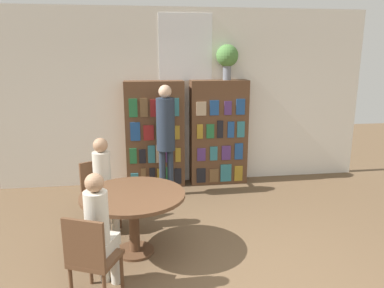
{
  "coord_description": "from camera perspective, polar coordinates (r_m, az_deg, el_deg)",
  "views": [
    {
      "loc": [
        -0.82,
        -3.08,
        2.27
      ],
      "look_at": [
        -0.11,
        1.84,
        1.05
      ],
      "focal_mm": 35.0,
      "sensor_mm": 36.0,
      "label": 1
    }
  ],
  "objects": [
    {
      "name": "bookshelf_right",
      "position": [
        6.55,
        4.06,
        1.72
      ],
      "size": [
        0.99,
        0.34,
        1.81
      ],
      "color": "brown",
      "rests_on": "ground_plane"
    },
    {
      "name": "librarian_standing",
      "position": [
        5.89,
        -4.02,
        2.25
      ],
      "size": [
        0.29,
        0.56,
        1.79
      ],
      "color": "#232D3D",
      "rests_on": "ground_plane"
    },
    {
      "name": "chair_left_side",
      "position": [
        5.16,
        -14.03,
        -6.94
      ],
      "size": [
        0.55,
        0.55,
        0.87
      ],
      "rotation": [
        0.0,
        0.0,
        -2.62
      ],
      "color": "brown",
      "rests_on": "ground_plane"
    },
    {
      "name": "seated_reader_left",
      "position": [
        4.93,
        -13.26,
        -5.4
      ],
      "size": [
        0.36,
        0.39,
        1.23
      ],
      "rotation": [
        0.0,
        0.0,
        -2.62
      ],
      "color": "beige",
      "rests_on": "ground_plane"
    },
    {
      "name": "flower_vase",
      "position": [
        6.44,
        5.39,
        13.06
      ],
      "size": [
        0.37,
        0.37,
        0.59
      ],
      "color": "slate",
      "rests_on": "bookshelf_right"
    },
    {
      "name": "wall_back",
      "position": [
        6.55,
        -0.99,
        7.09
      ],
      "size": [
        6.4,
        0.07,
        3.0
      ],
      "color": "silver",
      "rests_on": "ground_plane"
    },
    {
      "name": "chair_near_camera",
      "position": [
        3.65,
        -15.14,
        -16.06
      ],
      "size": [
        0.53,
        0.53,
        0.87
      ],
      "rotation": [
        0.0,
        0.0,
        -0.42
      ],
      "color": "brown",
      "rests_on": "ground_plane"
    },
    {
      "name": "bookshelf_left",
      "position": [
        6.41,
        -5.67,
        1.42
      ],
      "size": [
        0.99,
        0.34,
        1.81
      ],
      "color": "brown",
      "rests_on": "ground_plane"
    },
    {
      "name": "reading_table",
      "position": [
        4.33,
        -8.94,
        -8.98
      ],
      "size": [
        1.18,
        1.18,
        0.73
      ],
      "color": "brown",
      "rests_on": "ground_plane"
    },
    {
      "name": "seated_reader_right",
      "position": [
        3.71,
        -13.83,
        -12.2
      ],
      "size": [
        0.33,
        0.38,
        1.22
      ],
      "rotation": [
        0.0,
        0.0,
        -0.42
      ],
      "color": "beige",
      "rests_on": "ground_plane"
    }
  ]
}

